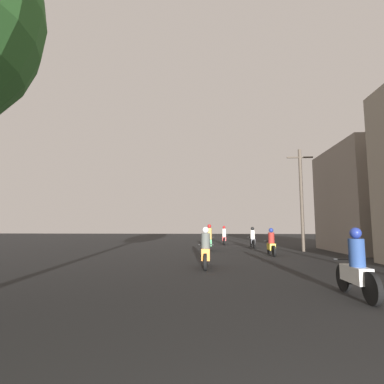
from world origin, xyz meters
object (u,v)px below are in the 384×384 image
(motorcycle_green, at_px, (209,240))
(motorcycle_black, at_px, (253,239))
(motorcycle_orange, at_px, (206,251))
(motorcycle_yellow, at_px, (271,244))
(utility_pole_far, at_px, (301,197))
(motorcycle_red, at_px, (224,237))
(building_right_far, at_px, (383,199))
(motorcycle_white, at_px, (356,270))

(motorcycle_green, distance_m, motorcycle_black, 4.29)
(motorcycle_green, bearing_deg, motorcycle_orange, -84.21)
(motorcycle_yellow, bearing_deg, utility_pole_far, 43.79)
(utility_pole_far, bearing_deg, motorcycle_red, 124.77)
(motorcycle_red, height_order, building_right_far, building_right_far)
(building_right_far, bearing_deg, motorcycle_yellow, -161.57)
(utility_pole_far, bearing_deg, motorcycle_yellow, -132.99)
(motorcycle_green, bearing_deg, motorcycle_yellow, -33.97)
(motorcycle_green, height_order, motorcycle_black, motorcycle_green)
(motorcycle_white, distance_m, utility_pole_far, 12.58)
(motorcycle_orange, distance_m, motorcycle_red, 14.19)
(motorcycle_black, xyz_separation_m, utility_pole_far, (2.64, -3.17, 2.73))
(motorcycle_white, distance_m, motorcycle_green, 12.64)
(motorcycle_yellow, bearing_deg, motorcycle_red, 99.78)
(building_right_far, height_order, utility_pole_far, utility_pole_far)
(motorcycle_black, bearing_deg, utility_pole_far, -55.56)
(motorcycle_orange, distance_m, building_right_far, 13.05)
(motorcycle_black, height_order, building_right_far, building_right_far)
(motorcycle_red, height_order, utility_pole_far, utility_pole_far)
(building_right_far, bearing_deg, motorcycle_white, -121.19)
(motorcycle_yellow, distance_m, motorcycle_black, 5.78)
(utility_pole_far, bearing_deg, motorcycle_black, 129.78)
(motorcycle_yellow, bearing_deg, motorcycle_green, 136.51)
(building_right_far, relative_size, utility_pole_far, 1.03)
(motorcycle_black, xyz_separation_m, building_right_far, (7.33, -3.40, 2.55))
(motorcycle_yellow, relative_size, utility_pole_far, 0.30)
(motorcycle_orange, distance_m, motorcycle_yellow, 6.00)
(motorcycle_green, distance_m, building_right_far, 10.71)
(motorcycle_black, relative_size, motorcycle_red, 0.99)
(motorcycle_white, relative_size, motorcycle_red, 0.90)
(motorcycle_yellow, distance_m, motorcycle_green, 4.30)
(motorcycle_black, bearing_deg, building_right_far, -30.22)
(motorcycle_yellow, distance_m, building_right_far, 7.94)
(motorcycle_orange, xyz_separation_m, utility_pole_far, (5.78, 7.59, 2.72))
(building_right_far, bearing_deg, motorcycle_orange, -144.92)
(motorcycle_green, height_order, motorcycle_red, motorcycle_green)
(motorcycle_yellow, height_order, motorcycle_red, motorcycle_red)
(motorcycle_yellow, bearing_deg, building_right_far, 15.21)
(building_right_far, bearing_deg, utility_pole_far, 177.16)
(motorcycle_white, height_order, motorcycle_black, motorcycle_white)
(motorcycle_white, distance_m, motorcycle_yellow, 9.43)
(motorcycle_black, bearing_deg, motorcycle_green, -141.08)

